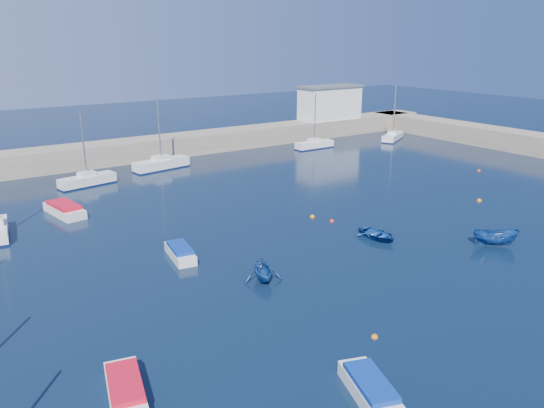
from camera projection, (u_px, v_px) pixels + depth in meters
ground at (434, 287)px, 33.39m from camera, size 220.00×220.00×0.00m
back_wall at (153, 148)px, 69.32m from camera, size 96.00×4.50×2.60m
right_arm at (457, 131)px, 81.86m from camera, size 4.50×32.00×2.60m
harbor_office at (330, 103)px, 84.27m from camera, size 10.00×4.00×5.00m
sailboat_5 at (87, 180)px, 56.19m from camera, size 6.15×2.76×7.91m
sailboat_6 at (161, 164)px, 63.31m from camera, size 7.09×3.03×9.07m
sailboat_7 at (314, 145)px, 75.30m from camera, size 5.85×1.66×7.73m
sailboat_8 at (393, 137)px, 81.46m from camera, size 6.42×4.65×8.32m
motorboat_0 at (125, 390)px, 22.93m from camera, size 2.33×4.37×0.93m
motorboat_1 at (180, 252)px, 37.68m from camera, size 1.89×3.95×0.93m
motorboat_2 at (64, 209)px, 46.95m from camera, size 2.65×5.34×1.05m
motorboat_3 at (370, 389)px, 22.94m from camera, size 2.64×4.28×0.95m
dinghy_center at (378, 234)px, 41.37m from camera, size 2.54×3.49×0.71m
dinghy_left at (263, 270)px, 34.10m from camera, size 3.27×3.50×1.50m
dinghy_right at (496, 237)px, 39.88m from camera, size 3.40×3.11×1.30m
buoy_0 at (375, 337)px, 27.75m from camera, size 0.38×0.38×0.38m
buoy_1 at (332, 221)px, 45.36m from camera, size 0.40×0.40×0.40m
buoy_2 at (479, 201)px, 51.07m from camera, size 0.48×0.48×0.48m
buoy_3 at (312, 217)px, 46.44m from camera, size 0.45×0.45×0.45m
buoy_4 at (479, 171)px, 62.63m from camera, size 0.41×0.41×0.41m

